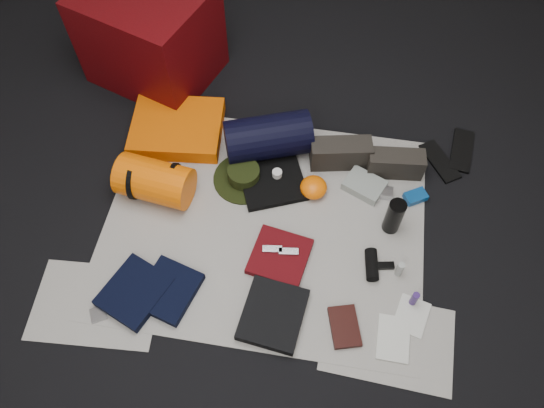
% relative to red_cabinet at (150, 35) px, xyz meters
% --- Properties ---
extents(floor, '(4.50, 4.50, 0.02)m').
position_rel_red_cabinet_xyz_m(floor, '(0.82, -0.95, -0.29)').
color(floor, black).
rests_on(floor, ground).
extents(newspaper_mat, '(1.60, 1.30, 0.01)m').
position_rel_red_cabinet_xyz_m(newspaper_mat, '(0.82, -0.95, -0.28)').
color(newspaper_mat, beige).
rests_on(newspaper_mat, floor).
extents(newspaper_sheet_front_left, '(0.61, 0.44, 0.00)m').
position_rel_red_cabinet_xyz_m(newspaper_sheet_front_left, '(0.12, -1.50, -0.28)').
color(newspaper_sheet_front_left, beige).
rests_on(newspaper_sheet_front_left, floor).
extents(newspaper_sheet_front_right, '(0.60, 0.43, 0.00)m').
position_rel_red_cabinet_xyz_m(newspaper_sheet_front_right, '(1.47, -1.45, -0.28)').
color(newspaper_sheet_front_right, beige).
rests_on(newspaper_sheet_front_right, floor).
extents(red_cabinet, '(0.82, 0.75, 0.56)m').
position_rel_red_cabinet_xyz_m(red_cabinet, '(0.00, 0.00, 0.00)').
color(red_cabinet, '#510509').
rests_on(red_cabinet, floor).
extents(sleeping_pad, '(0.53, 0.45, 0.09)m').
position_rel_red_cabinet_xyz_m(sleeping_pad, '(0.24, -0.46, -0.23)').
color(sleeping_pad, '#F76102').
rests_on(sleeping_pad, newspaper_mat).
extents(stuff_sack, '(0.40, 0.27, 0.22)m').
position_rel_red_cabinet_xyz_m(stuff_sack, '(0.24, -0.87, -0.16)').
color(stuff_sack, '#FC6304').
rests_on(stuff_sack, newspaper_mat).
extents(sack_strap_left, '(0.02, 0.22, 0.22)m').
position_rel_red_cabinet_xyz_m(sack_strap_left, '(0.14, -0.87, -0.16)').
color(sack_strap_left, black).
rests_on(sack_strap_left, newspaper_mat).
extents(sack_strap_right, '(0.03, 0.22, 0.22)m').
position_rel_red_cabinet_xyz_m(sack_strap_right, '(0.34, -0.87, -0.16)').
color(sack_strap_right, black).
rests_on(sack_strap_right, newspaper_mat).
extents(navy_duffel, '(0.51, 0.38, 0.24)m').
position_rel_red_cabinet_xyz_m(navy_duffel, '(0.76, -0.50, -0.15)').
color(navy_duffel, black).
rests_on(navy_duffel, newspaper_mat).
extents(boonie_brim, '(0.42, 0.42, 0.01)m').
position_rel_red_cabinet_xyz_m(boonie_brim, '(0.67, -0.71, -0.27)').
color(boonie_brim, black).
rests_on(boonie_brim, newspaper_mat).
extents(boonie_crown, '(0.17, 0.17, 0.08)m').
position_rel_red_cabinet_xyz_m(boonie_crown, '(0.67, -0.71, -0.23)').
color(boonie_crown, black).
rests_on(boonie_crown, boonie_brim).
extents(hiking_boot_left, '(0.34, 0.18, 0.16)m').
position_rel_red_cabinet_xyz_m(hiking_boot_left, '(1.16, -0.51, -0.19)').
color(hiking_boot_left, '#2A2621').
rests_on(hiking_boot_left, newspaper_mat).
extents(hiking_boot_right, '(0.30, 0.14, 0.15)m').
position_rel_red_cabinet_xyz_m(hiking_boot_right, '(1.45, -0.53, -0.20)').
color(hiking_boot_right, '#2A2621').
rests_on(hiking_boot_right, newspaper_mat).
extents(flip_flop_left, '(0.23, 0.28, 0.02)m').
position_rel_red_cabinet_xyz_m(flip_flop_left, '(1.70, -0.42, -0.27)').
color(flip_flop_left, black).
rests_on(flip_flop_left, floor).
extents(flip_flop_right, '(0.15, 0.30, 0.02)m').
position_rel_red_cabinet_xyz_m(flip_flop_right, '(1.82, -0.33, -0.27)').
color(flip_flop_right, black).
rests_on(flip_flop_right, floor).
extents(trousers_navy_a, '(0.35, 0.37, 0.05)m').
position_rel_red_cabinet_xyz_m(trousers_navy_a, '(0.29, -1.43, -0.25)').
color(trousers_navy_a, black).
rests_on(trousers_navy_a, newspaper_mat).
extents(trousers_navy_b, '(0.31, 0.33, 0.04)m').
position_rel_red_cabinet_xyz_m(trousers_navy_b, '(0.44, -1.39, -0.25)').
color(trousers_navy_b, black).
rests_on(trousers_navy_b, newspaper_mat).
extents(trousers_charcoal, '(0.31, 0.34, 0.05)m').
position_rel_red_cabinet_xyz_m(trousers_charcoal, '(0.94, -1.43, -0.25)').
color(trousers_charcoal, black).
rests_on(trousers_charcoal, newspaper_mat).
extents(black_tshirt, '(0.41, 0.40, 0.03)m').
position_rel_red_cabinet_xyz_m(black_tshirt, '(0.82, -0.71, -0.26)').
color(black_tshirt, black).
rests_on(black_tshirt, newspaper_mat).
extents(red_shirt, '(0.31, 0.31, 0.04)m').
position_rel_red_cabinet_xyz_m(red_shirt, '(0.93, -1.14, -0.25)').
color(red_shirt, '#52090D').
rests_on(red_shirt, newspaper_mat).
extents(orange_stuff_sack, '(0.15, 0.15, 0.09)m').
position_rel_red_cabinet_xyz_m(orange_stuff_sack, '(1.04, -0.73, -0.23)').
color(orange_stuff_sack, '#FC6304').
rests_on(orange_stuff_sack, newspaper_mat).
extents(first_aid_pouch, '(0.24, 0.22, 0.05)m').
position_rel_red_cabinet_xyz_m(first_aid_pouch, '(1.30, -0.66, -0.25)').
color(first_aid_pouch, gray).
rests_on(first_aid_pouch, newspaper_mat).
extents(water_bottle, '(0.09, 0.09, 0.21)m').
position_rel_red_cabinet_xyz_m(water_bottle, '(1.45, -0.87, -0.17)').
color(water_bottle, black).
rests_on(water_bottle, newspaper_mat).
extents(speaker, '(0.08, 0.16, 0.06)m').
position_rel_red_cabinet_xyz_m(speaker, '(1.37, -1.11, -0.24)').
color(speaker, black).
rests_on(speaker, newspaper_mat).
extents(compact_camera, '(0.11, 0.07, 0.04)m').
position_rel_red_cabinet_xyz_m(compact_camera, '(1.40, -0.69, -0.25)').
color(compact_camera, '#B3B2B7').
rests_on(compact_camera, newspaper_mat).
extents(cyan_case, '(0.13, 0.12, 0.04)m').
position_rel_red_cabinet_xyz_m(cyan_case, '(1.57, -0.68, -0.25)').
color(cyan_case, navy).
rests_on(cyan_case, newspaper_mat).
extents(toiletry_purple, '(0.04, 0.04, 0.10)m').
position_rel_red_cabinet_xyz_m(toiletry_purple, '(1.57, -1.26, -0.22)').
color(toiletry_purple, '#3A2068').
rests_on(toiletry_purple, newspaper_mat).
extents(toiletry_clear, '(0.04, 0.04, 0.10)m').
position_rel_red_cabinet_xyz_m(toiletry_clear, '(1.50, -1.12, -0.22)').
color(toiletry_clear, '#A1A6A1').
rests_on(toiletry_clear, newspaper_mat).
extents(paperback_book, '(0.17, 0.22, 0.03)m').
position_rel_red_cabinet_xyz_m(paperback_book, '(1.27, -1.43, -0.26)').
color(paperback_book, black).
rests_on(paperback_book, newspaper_mat).
extents(map_booklet, '(0.15, 0.21, 0.01)m').
position_rel_red_cabinet_xyz_m(map_booklet, '(1.49, -1.45, -0.27)').
color(map_booklet, silver).
rests_on(map_booklet, newspaper_mat).
extents(map_printout, '(0.18, 0.21, 0.01)m').
position_rel_red_cabinet_xyz_m(map_printout, '(1.57, -1.33, -0.27)').
color(map_printout, silver).
rests_on(map_printout, newspaper_mat).
extents(sunglasses, '(0.09, 0.05, 0.02)m').
position_rel_red_cabinet_xyz_m(sunglasses, '(1.44, -1.10, -0.26)').
color(sunglasses, black).
rests_on(sunglasses, newspaper_mat).
extents(key_cluster, '(0.10, 0.10, 0.01)m').
position_rel_red_cabinet_xyz_m(key_cluster, '(0.15, -1.55, -0.27)').
color(key_cluster, '#B3B2B7').
rests_on(key_cluster, newspaper_mat).
extents(tape_roll, '(0.05, 0.05, 0.04)m').
position_rel_red_cabinet_xyz_m(tape_roll, '(0.84, -0.68, -0.22)').
color(tape_roll, silver).
rests_on(tape_roll, black_tshirt).
extents(energy_bar_a, '(0.10, 0.05, 0.01)m').
position_rel_red_cabinet_xyz_m(energy_bar_a, '(0.89, -1.12, -0.23)').
color(energy_bar_a, '#B3B2B7').
rests_on(energy_bar_a, red_shirt).
extents(energy_bar_b, '(0.10, 0.05, 0.01)m').
position_rel_red_cabinet_xyz_m(energy_bar_b, '(0.97, -1.12, -0.23)').
color(energy_bar_b, '#B3B2B7').
rests_on(energy_bar_b, red_shirt).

